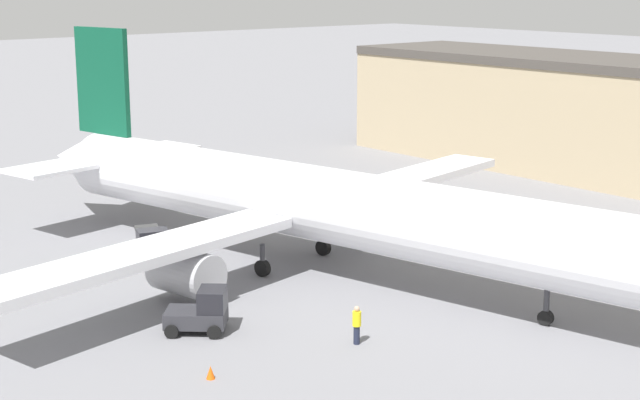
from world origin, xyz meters
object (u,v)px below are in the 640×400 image
(ground_crew_worker, at_px, (357,324))
(safety_cone_near, at_px, (211,372))
(baggage_tug, at_px, (201,312))
(airplane, at_px, (305,202))
(belt_loader_truck, at_px, (152,247))

(ground_crew_worker, bearing_deg, safety_cone_near, -1.08)
(baggage_tug, bearing_deg, ground_crew_worker, -10.02)
(airplane, xyz_separation_m, safety_cone_near, (9.32, -12.47, -3.44))
(baggage_tug, relative_size, safety_cone_near, 5.87)
(airplane, bearing_deg, ground_crew_worker, -39.24)
(baggage_tug, bearing_deg, airplane, 67.73)
(ground_crew_worker, distance_m, belt_loader_truck, 16.23)
(ground_crew_worker, distance_m, safety_cone_near, 7.09)
(baggage_tug, xyz_separation_m, belt_loader_truck, (-10.59, 3.67, 0.08))
(baggage_tug, height_order, belt_loader_truck, belt_loader_truck)
(belt_loader_truck, xyz_separation_m, safety_cone_near, (15.29, -6.34, -0.72))
(airplane, distance_m, belt_loader_truck, 8.97)
(baggage_tug, bearing_deg, safety_cone_near, -77.17)
(safety_cone_near, bearing_deg, baggage_tug, 150.35)
(belt_loader_truck, relative_size, safety_cone_near, 5.51)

